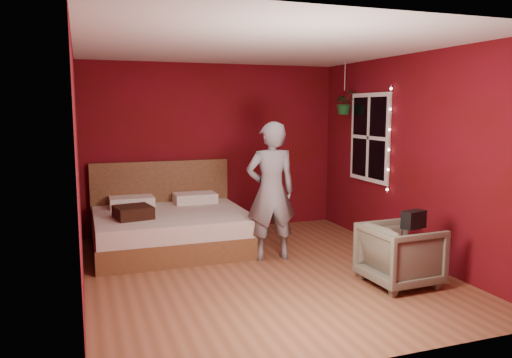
% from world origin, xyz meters
% --- Properties ---
extents(floor, '(4.50, 4.50, 0.00)m').
position_xyz_m(floor, '(0.00, 0.00, 0.00)').
color(floor, brown).
rests_on(floor, ground).
extents(room_walls, '(4.04, 4.54, 2.62)m').
position_xyz_m(room_walls, '(0.00, 0.00, 1.68)').
color(room_walls, maroon).
rests_on(room_walls, ground).
extents(window, '(0.05, 0.97, 1.27)m').
position_xyz_m(window, '(1.97, 0.90, 1.50)').
color(window, white).
rests_on(window, room_walls).
extents(fairy_lights, '(0.04, 0.04, 1.45)m').
position_xyz_m(fairy_lights, '(1.94, 0.38, 1.50)').
color(fairy_lights, silver).
rests_on(fairy_lights, room_walls).
extents(bed, '(2.06, 1.75, 1.13)m').
position_xyz_m(bed, '(-0.84, 1.42, 0.29)').
color(bed, brown).
rests_on(bed, ground).
extents(person, '(0.68, 0.48, 1.76)m').
position_xyz_m(person, '(0.28, 0.46, 0.88)').
color(person, slate).
rests_on(person, ground).
extents(armchair, '(0.77, 0.75, 0.68)m').
position_xyz_m(armchair, '(1.27, -0.90, 0.34)').
color(armchair, '#63624E').
rests_on(armchair, ground).
extents(handbag, '(0.29, 0.19, 0.19)m').
position_xyz_m(handbag, '(1.28, -1.08, 0.77)').
color(handbag, black).
rests_on(handbag, armchair).
extents(throw_pillow, '(0.51, 0.51, 0.16)m').
position_xyz_m(throw_pillow, '(-1.37, 1.12, 0.59)').
color(throw_pillow, black).
rests_on(throw_pillow, bed).
extents(hanging_plant, '(0.38, 0.35, 0.78)m').
position_xyz_m(hanging_plant, '(1.84, 1.43, 2.00)').
color(hanging_plant, silver).
rests_on(hanging_plant, room_walls).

